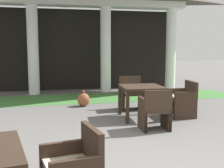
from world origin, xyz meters
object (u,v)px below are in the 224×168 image
object	(u,v)px
patio_chair_near_foreground_south	(155,110)
patio_chair_near_foreground_north	(131,94)
patio_table_near_foreground	(142,90)
terracotta_urn	(84,99)
patio_chair_near_foreground_east	(182,99)

from	to	relation	value
patio_chair_near_foreground_south	patio_chair_near_foreground_north	bearing A→B (deg)	90.00
patio_table_near_foreground	terracotta_urn	world-z (taller)	patio_table_near_foreground
patio_table_near_foreground	patio_chair_near_foreground_south	bearing A→B (deg)	-93.39
patio_chair_near_foreground_south	terracotta_urn	world-z (taller)	patio_chair_near_foreground_south
patio_chair_near_foreground_east	terracotta_urn	xyz separation A→B (m)	(-2.12, 1.73, -0.22)
patio_table_near_foreground	patio_chair_near_foreground_south	size ratio (longest dim) A/B	1.19
patio_chair_near_foreground_south	patio_chair_near_foreground_north	size ratio (longest dim) A/B	0.96
patio_table_near_foreground	patio_chair_near_foreground_north	world-z (taller)	patio_chair_near_foreground_north
patio_table_near_foreground	patio_chair_near_foreground_north	distance (m)	1.02
patio_chair_near_foreground_east	terracotta_urn	distance (m)	2.74
patio_table_near_foreground	patio_chair_near_foreground_east	size ratio (longest dim) A/B	1.16
patio_table_near_foreground	patio_chair_near_foreground_east	xyz separation A→B (m)	(0.99, -0.06, -0.24)
patio_chair_near_foreground_south	patio_chair_near_foreground_east	distance (m)	1.40
patio_chair_near_foreground_east	patio_chair_near_foreground_north	xyz separation A→B (m)	(-0.93, 1.05, 0.01)
patio_chair_near_foreground_north	terracotta_urn	bearing A→B (deg)	-26.26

